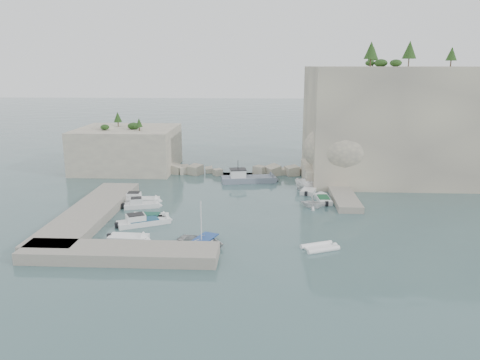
{
  "coord_description": "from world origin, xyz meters",
  "views": [
    {
      "loc": [
        3.07,
        -51.62,
        17.22
      ],
      "look_at": [
        0.0,
        6.0,
        3.0
      ],
      "focal_mm": 35.0,
      "sensor_mm": 36.0,
      "label": 1
    }
  ],
  "objects_px": {
    "rowboat": "(202,245)",
    "tender_east_a": "(313,208)",
    "motorboat_a": "(140,202)",
    "tender_east_d": "(312,189)",
    "motorboat_b": "(142,207)",
    "work_boat": "(249,182)",
    "motorboat_d": "(144,224)",
    "inflatable_dinghy": "(320,249)",
    "motorboat_e": "(129,241)",
    "motorboat_c": "(150,219)",
    "tender_east_b": "(323,201)",
    "tender_east_c": "(310,191)"
  },
  "relations": [
    {
      "from": "motorboat_a",
      "to": "motorboat_d",
      "type": "relative_size",
      "value": 0.87
    },
    {
      "from": "motorboat_b",
      "to": "tender_east_a",
      "type": "height_order",
      "value": "tender_east_a"
    },
    {
      "from": "rowboat",
      "to": "tender_east_b",
      "type": "xyz_separation_m",
      "value": [
        13.79,
        15.92,
        0.0
      ]
    },
    {
      "from": "work_boat",
      "to": "motorboat_c",
      "type": "bearing_deg",
      "value": -130.36
    },
    {
      "from": "motorboat_b",
      "to": "rowboat",
      "type": "height_order",
      "value": "motorboat_b"
    },
    {
      "from": "tender_east_c",
      "to": "motorboat_a",
      "type": "bearing_deg",
      "value": 122.39
    },
    {
      "from": "tender_east_c",
      "to": "work_boat",
      "type": "distance_m",
      "value": 10.03
    },
    {
      "from": "motorboat_e",
      "to": "motorboat_d",
      "type": "bearing_deg",
      "value": 90.0
    },
    {
      "from": "motorboat_d",
      "to": "work_boat",
      "type": "distance_m",
      "value": 22.77
    },
    {
      "from": "motorboat_d",
      "to": "tender_east_c",
      "type": "distance_m",
      "value": 24.81
    },
    {
      "from": "rowboat",
      "to": "tender_east_c",
      "type": "distance_m",
      "value": 24.26
    },
    {
      "from": "work_boat",
      "to": "motorboat_d",
      "type": "bearing_deg",
      "value": -128.26
    },
    {
      "from": "motorboat_e",
      "to": "tender_east_a",
      "type": "height_order",
      "value": "tender_east_a"
    },
    {
      "from": "motorboat_e",
      "to": "inflatable_dinghy",
      "type": "relative_size",
      "value": 1.17
    },
    {
      "from": "rowboat",
      "to": "tender_east_a",
      "type": "distance_m",
      "value": 17.85
    },
    {
      "from": "motorboat_a",
      "to": "work_boat",
      "type": "relative_size",
      "value": 0.62
    },
    {
      "from": "motorboat_e",
      "to": "motorboat_b",
      "type": "bearing_deg",
      "value": 101.33
    },
    {
      "from": "tender_east_a",
      "to": "work_boat",
      "type": "bearing_deg",
      "value": 46.45
    },
    {
      "from": "motorboat_c",
      "to": "tender_east_d",
      "type": "xyz_separation_m",
      "value": [
        19.94,
        14.52,
        0.0
      ]
    },
    {
      "from": "motorboat_c",
      "to": "tender_east_d",
      "type": "height_order",
      "value": "tender_east_d"
    },
    {
      "from": "motorboat_c",
      "to": "tender_east_b",
      "type": "xyz_separation_m",
      "value": [
        20.81,
        8.25,
        0.0
      ]
    },
    {
      "from": "tender_east_b",
      "to": "motorboat_d",
      "type": "bearing_deg",
      "value": 111.44
    },
    {
      "from": "motorboat_a",
      "to": "tender_east_b",
      "type": "distance_m",
      "value": 23.79
    },
    {
      "from": "motorboat_a",
      "to": "tender_east_d",
      "type": "distance_m",
      "value": 24.17
    },
    {
      "from": "motorboat_d",
      "to": "inflatable_dinghy",
      "type": "relative_size",
      "value": 1.71
    },
    {
      "from": "tender_east_a",
      "to": "inflatable_dinghy",
      "type": "bearing_deg",
      "value": -170.01
    },
    {
      "from": "work_boat",
      "to": "tender_east_c",
      "type": "bearing_deg",
      "value": -38.69
    },
    {
      "from": "tender_east_a",
      "to": "tender_east_b",
      "type": "xyz_separation_m",
      "value": [
        1.62,
        2.86,
        0.0
      ]
    },
    {
      "from": "rowboat",
      "to": "work_boat",
      "type": "xyz_separation_m",
      "value": [
        3.73,
        25.69,
        0.0
      ]
    },
    {
      "from": "motorboat_c",
      "to": "tender_east_a",
      "type": "height_order",
      "value": "tender_east_a"
    },
    {
      "from": "motorboat_b",
      "to": "inflatable_dinghy",
      "type": "height_order",
      "value": "motorboat_b"
    },
    {
      "from": "motorboat_e",
      "to": "work_boat",
      "type": "distance_m",
      "value": 27.34
    },
    {
      "from": "inflatable_dinghy",
      "to": "tender_east_c",
      "type": "distance_m",
      "value": 21.27
    },
    {
      "from": "motorboat_e",
      "to": "tender_east_b",
      "type": "bearing_deg",
      "value": 38.87
    },
    {
      "from": "motorboat_c",
      "to": "rowboat",
      "type": "height_order",
      "value": "rowboat"
    },
    {
      "from": "tender_east_a",
      "to": "tender_east_d",
      "type": "relative_size",
      "value": 0.6
    },
    {
      "from": "motorboat_c",
      "to": "rowboat",
      "type": "distance_m",
      "value": 10.4
    },
    {
      "from": "motorboat_a",
      "to": "rowboat",
      "type": "bearing_deg",
      "value": -58.35
    },
    {
      "from": "motorboat_c",
      "to": "tender_east_a",
      "type": "bearing_deg",
      "value": 16.95
    },
    {
      "from": "rowboat",
      "to": "inflatable_dinghy",
      "type": "height_order",
      "value": "rowboat"
    },
    {
      "from": "motorboat_a",
      "to": "motorboat_e",
      "type": "bearing_deg",
      "value": -82.87
    },
    {
      "from": "tender_east_d",
      "to": "tender_east_a",
      "type": "bearing_deg",
      "value": 161.18
    },
    {
      "from": "work_boat",
      "to": "tender_east_b",
      "type": "bearing_deg",
      "value": -53.7
    },
    {
      "from": "motorboat_e",
      "to": "tender_east_c",
      "type": "relative_size",
      "value": 0.78
    },
    {
      "from": "tender_east_a",
      "to": "tender_east_b",
      "type": "height_order",
      "value": "tender_east_a"
    },
    {
      "from": "motorboat_c",
      "to": "tender_east_c",
      "type": "xyz_separation_m",
      "value": [
        19.51,
        13.13,
        0.0
      ]
    },
    {
      "from": "motorboat_b",
      "to": "motorboat_c",
      "type": "height_order",
      "value": "motorboat_b"
    },
    {
      "from": "motorboat_b",
      "to": "tender_east_a",
      "type": "distance_m",
      "value": 21.26
    },
    {
      "from": "motorboat_e",
      "to": "tender_east_d",
      "type": "relative_size",
      "value": 0.84
    },
    {
      "from": "rowboat",
      "to": "tender_east_a",
      "type": "bearing_deg",
      "value": -21.56
    }
  ]
}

